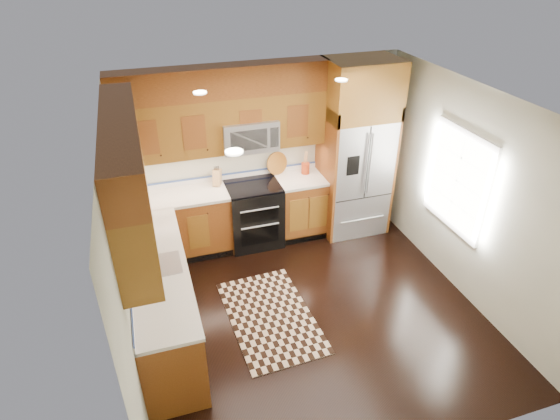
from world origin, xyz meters
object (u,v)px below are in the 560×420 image
object	(u,v)px
knife_block	(217,177)
range	(254,214)
refrigerator	(356,150)
rug	(270,316)
utensil_crock	(305,166)

from	to	relation	value
knife_block	range	bearing A→B (deg)	-22.34
refrigerator	rug	world-z (taller)	refrigerator
rug	knife_block	size ratio (longest dim) A/B	5.59
refrigerator	utensil_crock	distance (m)	0.77
refrigerator	knife_block	world-z (taller)	refrigerator
knife_block	utensil_crock	xyz separation A→B (m)	(1.31, -0.04, 0.00)
rug	utensil_crock	xyz separation A→B (m)	(1.08, 1.78, 1.05)
refrigerator	utensil_crock	size ratio (longest dim) A/B	7.52
range	knife_block	distance (m)	0.78
knife_block	utensil_crock	world-z (taller)	utensil_crock
range	refrigerator	world-z (taller)	refrigerator
range	utensil_crock	distance (m)	1.04
rug	range	bearing A→B (deg)	78.94
rug	utensil_crock	size ratio (longest dim) A/B	4.63
refrigerator	knife_block	distance (m)	2.05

